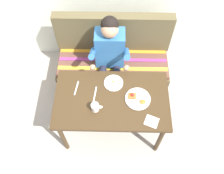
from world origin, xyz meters
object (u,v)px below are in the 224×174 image
Objects in this scene: plate_breakfast at (137,99)px; plate_eggs at (114,83)px; coffee_mug at (95,107)px; couch at (113,63)px; napkin at (152,121)px; table at (112,102)px; person at (110,54)px; fork at (76,88)px; knife at (95,95)px.

plate_breakfast is 1.28× the size of plate_eggs.
coffee_mug reaches higher than plate_eggs.
napkin is (0.40, -1.01, 0.40)m from couch.
table is 0.83m from couch.
person is 9.41× the size of napkin.
table is 0.41m from fork.
plate_eggs is (0.05, -0.40, -0.00)m from person.
person is 0.66m from plate_breakfast.
plate_eggs is at bearing -82.80° from person.
plate_breakfast is 2.05× the size of napkin.
plate_breakfast is at bearing 16.14° from coffee_mug.
napkin is 0.86m from fork.
coffee_mug is (-0.13, -0.71, 0.04)m from person.
couch is (0.00, 0.76, -0.32)m from table.
coffee_mug is 0.57m from napkin.
plate_breakfast is (0.27, -0.77, 0.41)m from couch.
couch is at bearing 109.09° from plate_breakfast.
table is 9.32× the size of napkin.
napkin is 0.64× the size of knife.
knife is (-0.18, 0.04, 0.08)m from table.
knife is at bearing 96.00° from coffee_mug.
couch is 6.99× the size of plate_eggs.
plate_eggs is at bearing 131.10° from napkin.
napkin is (0.40, -0.25, 0.09)m from table.
napkin is at bearing -31.92° from table.
napkin is at bearing -16.93° from fork.
couch is 1.19× the size of person.
plate_eggs is at bearing 60.76° from coffee_mug.
plate_breakfast is at bearing -0.34° from table.
couch is 1.16m from napkin.
fork is at bearing 162.37° from table.
plate_eggs reaches higher than napkin.
person is 0.94m from napkin.
plate_eggs is at bearing 43.91° from knife.
table is 0.28m from plate_breakfast.
knife reaches higher than table.
person reaches higher than knife.
person is at bearing 93.39° from table.
table is 4.55× the size of plate_breakfast.
fork is at bearing -120.51° from couch.
coffee_mug reaches higher than table.
person is at bearing -101.29° from couch.
fork is (-0.64, 0.12, -0.01)m from plate_breakfast.
table is at bearing -6.65° from knife.
couch is 11.18× the size of napkin.
fork is (-0.38, 0.12, 0.08)m from table.
plate_breakfast is 1.55× the size of fork.
coffee_mug is at bearing -39.91° from fork.
couch is at bearing 82.41° from knife.
person reaches higher than plate_eggs.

